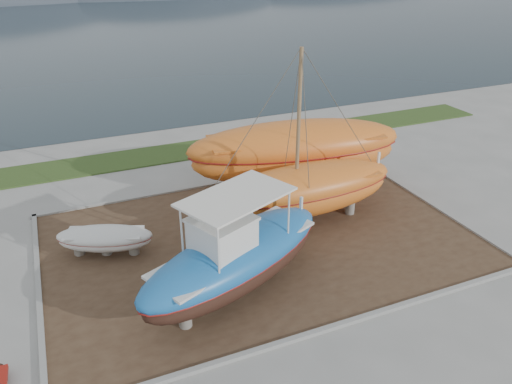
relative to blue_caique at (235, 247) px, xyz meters
name	(u,v)px	position (x,y,z in m)	size (l,w,h in m)	color
ground	(304,293)	(2.35, -0.91, -2.08)	(140.00, 140.00, 0.00)	gray
dirt_patch	(261,240)	(2.35, 3.09, -2.05)	(18.00, 12.00, 0.06)	#422D1E
curb_frame	(261,239)	(2.35, 3.09, -2.00)	(18.60, 12.60, 0.15)	gray
grass_strip	(188,150)	(2.35, 14.59, -2.04)	(44.00, 3.00, 0.08)	#284219
sea	(88,29)	(2.35, 69.09, -2.08)	(260.00, 100.00, 0.04)	#16252D
blue_caique	(235,247)	(0.00, 0.00, 0.00)	(8.37, 2.62, 4.03)	#1C65AE
white_dinghy	(105,241)	(-4.02, 4.61, -1.42)	(3.95, 1.48, 1.19)	silver
orange_sailboat	(307,142)	(4.71, 3.58, 2.01)	(8.78, 2.59, 8.04)	orange
orange_bare_hull	(296,158)	(5.95, 6.90, -0.19)	(11.13, 3.34, 3.65)	orange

